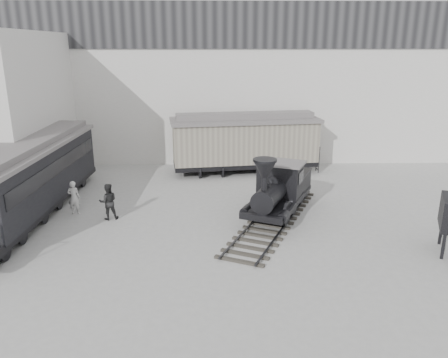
{
  "coord_description": "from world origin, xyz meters",
  "views": [
    {
      "loc": [
        -1.47,
        -16.65,
        8.26
      ],
      "look_at": [
        -0.97,
        3.65,
        2.0
      ],
      "focal_mm": 35.0,
      "sensor_mm": 36.0,
      "label": 1
    }
  ],
  "objects_px": {
    "locomotive": "(278,192)",
    "visitor_b": "(108,202)",
    "visitor_a": "(74,198)",
    "passenger_coach": "(32,176)",
    "boxcar": "(245,141)"
  },
  "relations": [
    {
      "from": "boxcar",
      "to": "locomotive",
      "type": "bearing_deg",
      "value": -89.95
    },
    {
      "from": "locomotive",
      "to": "boxcar",
      "type": "xyz_separation_m",
      "value": [
        -1.09,
        8.12,
        0.84
      ]
    },
    {
      "from": "visitor_b",
      "to": "visitor_a",
      "type": "bearing_deg",
      "value": -36.63
    },
    {
      "from": "visitor_b",
      "to": "boxcar",
      "type": "bearing_deg",
      "value": -146.13
    },
    {
      "from": "boxcar",
      "to": "visitor_b",
      "type": "distance_m",
      "value": 11.1
    },
    {
      "from": "locomotive",
      "to": "visitor_b",
      "type": "bearing_deg",
      "value": -154.42
    },
    {
      "from": "visitor_a",
      "to": "locomotive",
      "type": "bearing_deg",
      "value": -178.22
    },
    {
      "from": "boxcar",
      "to": "visitor_b",
      "type": "height_order",
      "value": "boxcar"
    },
    {
      "from": "passenger_coach",
      "to": "visitor_b",
      "type": "relative_size",
      "value": 7.26
    },
    {
      "from": "visitor_b",
      "to": "passenger_coach",
      "type": "bearing_deg",
      "value": -29.06
    },
    {
      "from": "passenger_coach",
      "to": "visitor_a",
      "type": "distance_m",
      "value": 2.34
    },
    {
      "from": "visitor_a",
      "to": "visitor_b",
      "type": "relative_size",
      "value": 0.96
    },
    {
      "from": "boxcar",
      "to": "visitor_b",
      "type": "bearing_deg",
      "value": -138.76
    },
    {
      "from": "locomotive",
      "to": "visitor_b",
      "type": "xyz_separation_m",
      "value": [
        -8.36,
        -0.19,
        -0.35
      ]
    },
    {
      "from": "locomotive",
      "to": "boxcar",
      "type": "distance_m",
      "value": 8.24
    }
  ]
}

